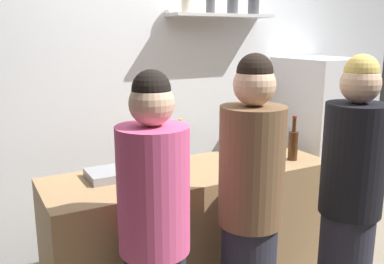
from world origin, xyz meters
The scene contains 12 objects.
back_wall_assembly centered at (0.00, 1.25, 1.30)m, with size 4.80×0.32×2.60m.
refrigerator centered at (1.19, 0.85, 0.79)m, with size 0.57×0.68×1.58m.
counter centered at (-0.19, 0.54, 0.46)m, with size 1.87×0.62×0.92m, color #9E7A51.
baking_pan centered at (-0.67, 0.63, 0.94)m, with size 0.34×0.24×0.05m, color gray.
utensil_holder centered at (0.22, 0.32, 0.97)m, with size 0.10×0.10×0.22m.
wine_bottle_dark_glass centered at (-0.17, 0.76, 1.03)m, with size 0.07×0.07×0.29m.
wine_bottle_pale_glass centered at (0.37, 0.71, 1.03)m, with size 0.08×0.08×0.30m.
wine_bottle_amber_glass centered at (0.53, 0.41, 1.03)m, with size 0.07×0.07×0.31m.
water_bottle_plastic centered at (0.22, 0.50, 1.01)m, with size 0.08×0.08×0.21m.
person_pink_top centered at (-0.70, -0.03, 0.80)m, with size 0.34×0.34×1.62m.
person_blonde centered at (0.42, -0.20, 0.83)m, with size 0.34×0.34×1.67m.
person_brown_jacket centered at (-0.16, -0.05, 0.83)m, with size 0.34×0.34×1.68m.
Camera 1 is at (-1.41, -1.73, 1.76)m, focal length 39.36 mm.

